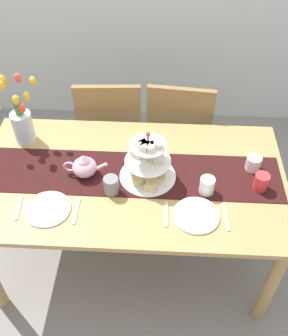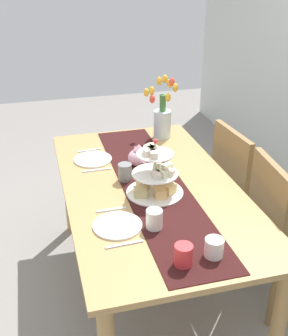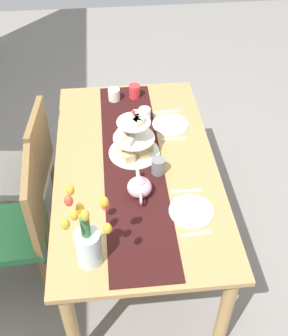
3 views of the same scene
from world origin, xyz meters
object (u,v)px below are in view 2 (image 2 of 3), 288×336
at_px(cream_jug, 214,248).
at_px(fork_right, 111,209).
at_px(teapot, 139,157).
at_px(chair_right, 284,229).
at_px(tiered_cake_stand, 155,177).
at_px(mug_white_text, 154,219).
at_px(tulip_vase, 162,116).
at_px(dining_table, 150,201).
at_px(dinner_plate_right, 117,225).
at_px(knife_left, 97,170).
at_px(mug_orange, 183,255).
at_px(fork_left, 89,150).
at_px(mug_grey, 125,172).
at_px(knife_right, 124,244).
at_px(dinner_plate_left, 93,159).
at_px(chair_left, 244,188).

relative_size(cream_jug, fork_right, 0.57).
bearing_deg(teapot, chair_right, 52.70).
distance_m(tiered_cake_stand, mug_white_text, 0.32).
bearing_deg(chair_right, tulip_vase, -154.99).
distance_m(dining_table, dinner_plate_right, 0.43).
height_order(chair_right, knife_left, chair_right).
distance_m(chair_right, mug_orange, 0.88).
bearing_deg(tulip_vase, dining_table, -22.42).
height_order(fork_left, fork_right, same).
bearing_deg(dinner_plate_right, mug_orange, 30.93).
height_order(mug_grey, mug_white_text, mug_grey).
bearing_deg(knife_right, cream_jug, 63.43).
height_order(teapot, dinner_plate_right, teapot).
bearing_deg(knife_right, fork_left, 180.00).
relative_size(dinner_plate_left, mug_orange, 2.42).
distance_m(fork_right, mug_orange, 0.52).
bearing_deg(dinner_plate_left, chair_left, 78.36).
height_order(teapot, knife_right, teapot).
distance_m(dining_table, fork_left, 0.60).
height_order(knife_left, knife_right, same).
bearing_deg(dinner_plate_left, knife_right, 0.00).
height_order(dinner_plate_right, knife_right, dinner_plate_right).
height_order(teapot, mug_white_text, teapot).
height_order(knife_left, mug_grey, mug_grey).
xyz_separation_m(tulip_vase, cream_jug, (1.29, -0.17, -0.11)).
bearing_deg(cream_jug, tulip_vase, 172.39).
bearing_deg(mug_grey, teapot, 142.68).
bearing_deg(dinner_plate_left, mug_orange, 10.67).
bearing_deg(tulip_vase, dinner_plate_left, -64.80).
distance_m(chair_right, knife_right, 0.99).
bearing_deg(tiered_cake_stand, chair_right, 74.75).
height_order(tulip_vase, mug_white_text, tulip_vase).
bearing_deg(mug_grey, mug_orange, 5.05).
distance_m(teapot, mug_white_text, 0.65).
height_order(dining_table, fork_left, fork_left).
bearing_deg(fork_right, tiered_cake_stand, 111.75).
height_order(chair_left, fork_right, chair_left).
relative_size(teapot, tulip_vase, 0.57).
height_order(tulip_vase, dinner_plate_left, tulip_vase).
distance_m(cream_jug, dinner_plate_right, 0.47).
distance_m(chair_right, tulip_vase, 1.07).
distance_m(tiered_cake_stand, knife_left, 0.43).
relative_size(tiered_cake_stand, fork_right, 2.03).
bearing_deg(chair_right, mug_orange, -61.94).
bearing_deg(mug_white_text, cream_jug, 35.00).
bearing_deg(teapot, tiered_cake_stand, 0.28).
bearing_deg(chair_left, knife_right, -54.01).
xyz_separation_m(teapot, mug_grey, (0.16, -0.12, -0.01)).
xyz_separation_m(dining_table, mug_grey, (-0.09, -0.12, 0.15)).
relative_size(chair_right, tiered_cake_stand, 2.99).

